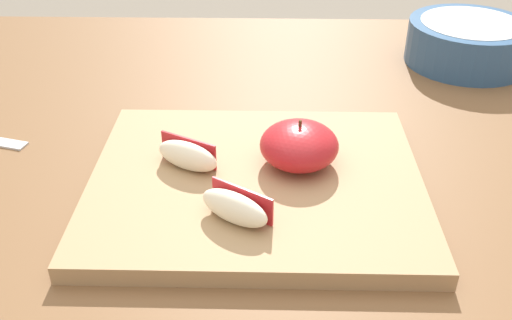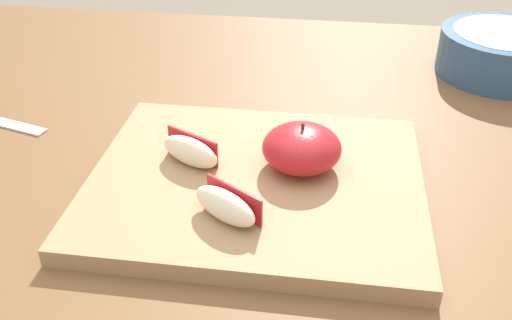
{
  "view_description": "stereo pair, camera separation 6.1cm",
  "coord_description": "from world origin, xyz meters",
  "px_view_note": "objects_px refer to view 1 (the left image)",
  "views": [
    {
      "loc": [
        0.09,
        -0.58,
        1.15
      ],
      "look_at": [
        0.08,
        -0.07,
        0.82
      ],
      "focal_mm": 40.46,
      "sensor_mm": 36.0,
      "label": 1
    },
    {
      "loc": [
        0.15,
        -0.58,
        1.15
      ],
      "look_at": [
        0.08,
        -0.07,
        0.82
      ],
      "focal_mm": 40.46,
      "sensor_mm": 36.0,
      "label": 2
    }
  ],
  "objects_px": {
    "apple_wedge_front": "(185,155)",
    "apple_wedge_right": "(235,207)",
    "apple_half_skin_up": "(299,145)",
    "ceramic_fruit_bowl": "(468,42)",
    "cutting_board": "(256,183)"
  },
  "relations": [
    {
      "from": "cutting_board",
      "to": "apple_wedge_right",
      "type": "bearing_deg",
      "value": -103.17
    },
    {
      "from": "apple_wedge_front",
      "to": "ceramic_fruit_bowl",
      "type": "bearing_deg",
      "value": 40.49
    },
    {
      "from": "cutting_board",
      "to": "ceramic_fruit_bowl",
      "type": "distance_m",
      "value": 0.49
    },
    {
      "from": "apple_half_skin_up",
      "to": "ceramic_fruit_bowl",
      "type": "xyz_separation_m",
      "value": [
        0.28,
        0.34,
        -0.01
      ]
    },
    {
      "from": "cutting_board",
      "to": "apple_wedge_right",
      "type": "height_order",
      "value": "apple_wedge_right"
    },
    {
      "from": "apple_half_skin_up",
      "to": "apple_wedge_right",
      "type": "relative_size",
      "value": 1.15
    },
    {
      "from": "cutting_board",
      "to": "apple_half_skin_up",
      "type": "distance_m",
      "value": 0.06
    },
    {
      "from": "ceramic_fruit_bowl",
      "to": "apple_wedge_right",
      "type": "bearing_deg",
      "value": -128.32
    },
    {
      "from": "apple_wedge_front",
      "to": "apple_wedge_right",
      "type": "bearing_deg",
      "value": -56.63
    },
    {
      "from": "apple_half_skin_up",
      "to": "ceramic_fruit_bowl",
      "type": "relative_size",
      "value": 0.46
    },
    {
      "from": "apple_half_skin_up",
      "to": "apple_wedge_right",
      "type": "distance_m",
      "value": 0.12
    },
    {
      "from": "apple_wedge_right",
      "to": "cutting_board",
      "type": "bearing_deg",
      "value": 76.83
    },
    {
      "from": "cutting_board",
      "to": "apple_wedge_front",
      "type": "distance_m",
      "value": 0.08
    },
    {
      "from": "cutting_board",
      "to": "ceramic_fruit_bowl",
      "type": "relative_size",
      "value": 1.88
    },
    {
      "from": "apple_half_skin_up",
      "to": "apple_wedge_right",
      "type": "xyz_separation_m",
      "value": [
        -0.07,
        -0.1,
        -0.01
      ]
    }
  ]
}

